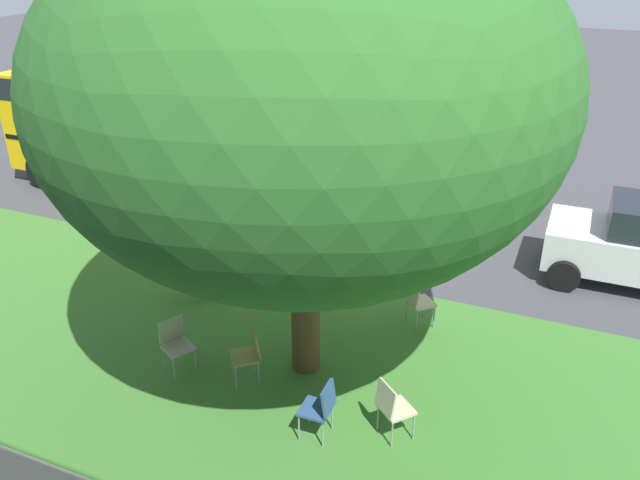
{
  "coord_description": "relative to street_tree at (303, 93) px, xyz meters",
  "views": [
    {
      "loc": [
        -4.2,
        10.5,
        6.17
      ],
      "look_at": [
        -0.02,
        0.71,
        1.02
      ],
      "focal_mm": 36.04,
      "sensor_mm": 36.0,
      "label": 1
    }
  ],
  "objects": [
    {
      "name": "chair_0",
      "position": [
        -0.82,
        1.33,
        -3.77
      ],
      "size": [
        0.44,
        0.43,
        0.88
      ],
      "color": "#335184",
      "rests_on": "ground"
    },
    {
      "name": "grass_verge",
      "position": [
        0.78,
        0.16,
        -4.29
      ],
      "size": [
        48.0,
        6.0,
        0.01
      ],
      "primitive_type": "cube",
      "color": "#3D752D",
      "rests_on": "ground"
    },
    {
      "name": "street_tree",
      "position": [
        0.0,
        0.0,
        0.0
      ],
      "size": [
        6.82,
        6.82,
        6.82
      ],
      "color": "brown",
      "rests_on": "ground"
    },
    {
      "name": "chair_2",
      "position": [
        0.89,
        -2.0,
        -3.77
      ],
      "size": [
        0.57,
        0.58,
        0.88
      ],
      "color": "brown",
      "rests_on": "ground"
    },
    {
      "name": "school_bus",
      "position": [
        5.5,
        -5.61,
        -2.53
      ],
      "size": [
        10.4,
        2.8,
        2.88
      ],
      "color": "yellow",
      "rests_on": "ground"
    },
    {
      "name": "chair_6",
      "position": [
        0.65,
        0.63,
        -3.77
      ],
      "size": [
        0.59,
        0.58,
        0.88
      ],
      "color": "olive",
      "rests_on": "ground"
    },
    {
      "name": "chair_1",
      "position": [
        1.81,
        0.84,
        -3.77
      ],
      "size": [
        0.57,
        0.56,
        0.88
      ],
      "color": "#ADA393",
      "rests_on": "ground"
    },
    {
      "name": "ground",
      "position": [
        0.78,
        -3.04,
        -4.29
      ],
      "size": [
        80.0,
        80.0,
        0.0
      ],
      "primitive_type": "plane",
      "color": "#424247"
    },
    {
      "name": "chair_5",
      "position": [
        -1.27,
        -1.81,
        -3.77
      ],
      "size": [
        0.59,
        0.59,
        0.88
      ],
      "color": "beige",
      "rests_on": "ground"
    },
    {
      "name": "chair_3",
      "position": [
        2.73,
        -1.22,
        -3.77
      ],
      "size": [
        0.56,
        0.56,
        0.88
      ],
      "color": "brown",
      "rests_on": "ground"
    },
    {
      "name": "chair_4",
      "position": [
        -1.68,
        0.96,
        -3.77
      ],
      "size": [
        0.59,
        0.59,
        0.88
      ],
      "color": "beige",
      "rests_on": "ground"
    }
  ]
}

